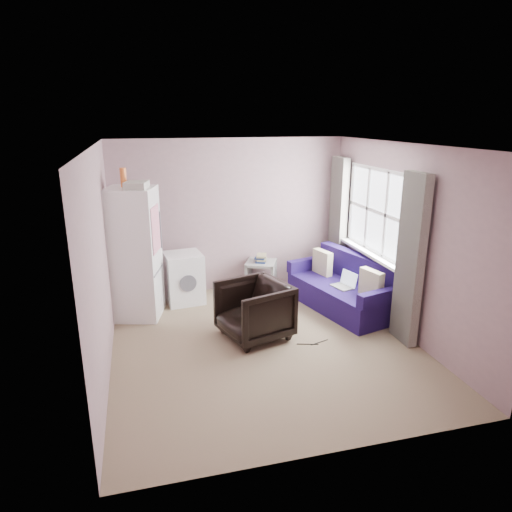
{
  "coord_description": "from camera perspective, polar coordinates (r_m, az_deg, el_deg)",
  "views": [
    {
      "loc": [
        -1.44,
        -5.13,
        2.8
      ],
      "look_at": [
        0.05,
        0.6,
        1.0
      ],
      "focal_mm": 32.0,
      "sensor_mm": 36.0,
      "label": 1
    }
  ],
  "objects": [
    {
      "name": "side_table",
      "position": [
        7.6,
        0.64,
        -2.27
      ],
      "size": [
        0.62,
        0.62,
        0.64
      ],
      "rotation": [
        0.0,
        0.0,
        -0.42
      ],
      "color": "gray",
      "rests_on": "ground"
    },
    {
      "name": "sofa",
      "position": [
        7.09,
        11.02,
        -4.12
      ],
      "size": [
        1.26,
        1.96,
        0.81
      ],
      "rotation": [
        0.0,
        0.0,
        0.26
      ],
      "color": "navy",
      "rests_on": "ground"
    },
    {
      "name": "room",
      "position": [
        5.56,
        1.24,
        0.75
      ],
      "size": [
        3.84,
        4.24,
        2.54
      ],
      "color": "#907A5E",
      "rests_on": "ground"
    },
    {
      "name": "floor_cables",
      "position": [
        6.05,
        7.21,
        -10.76
      ],
      "size": [
        0.44,
        0.1,
        0.01
      ],
      "rotation": [
        0.0,
        0.0,
        0.05
      ],
      "color": "black",
      "rests_on": "ground"
    },
    {
      "name": "window_dressing",
      "position": [
        6.88,
        13.92,
        2.15
      ],
      "size": [
        0.17,
        2.62,
        2.18
      ],
      "color": "white",
      "rests_on": "ground"
    },
    {
      "name": "fridge",
      "position": [
        6.7,
        -14.92,
        0.37
      ],
      "size": [
        0.8,
        0.79,
        2.15
      ],
      "rotation": [
        0.0,
        0.0,
        -0.26
      ],
      "color": "white",
      "rests_on": "ground"
    },
    {
      "name": "washing_machine",
      "position": [
        7.23,
        -9.01,
        -2.58
      ],
      "size": [
        0.62,
        0.62,
        0.79
      ],
      "rotation": [
        0.0,
        0.0,
        0.12
      ],
      "color": "white",
      "rests_on": "ground"
    },
    {
      "name": "armchair",
      "position": [
        6.01,
        -0.23,
        -6.46
      ],
      "size": [
        0.96,
        1.0,
        0.84
      ],
      "primitive_type": "imported",
      "rotation": [
        0.0,
        0.0,
        -1.27
      ],
      "color": "black",
      "rests_on": "ground"
    }
  ]
}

